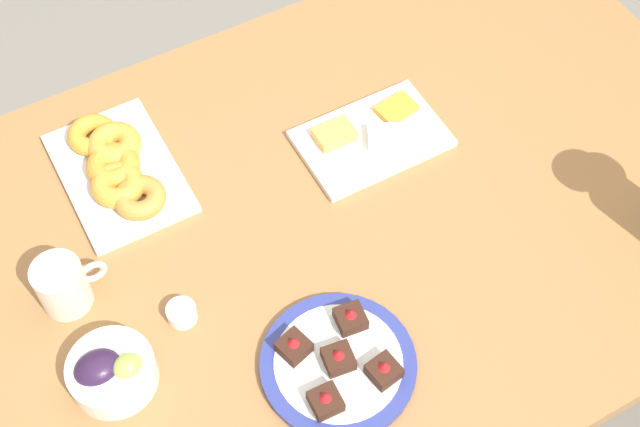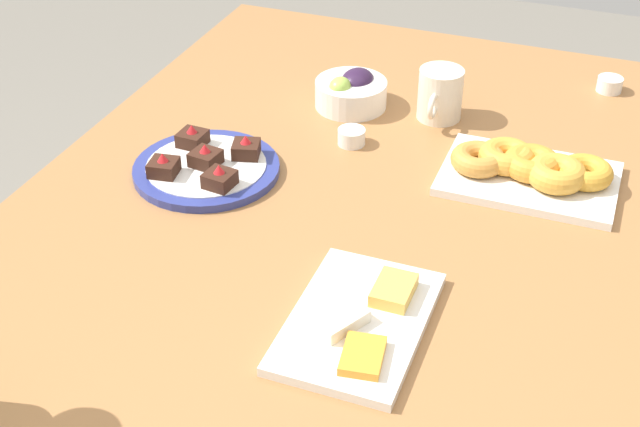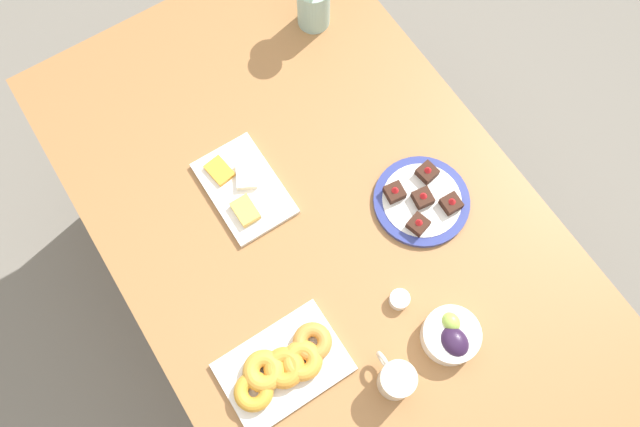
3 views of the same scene
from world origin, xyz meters
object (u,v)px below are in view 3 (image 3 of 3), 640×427
object	(u,v)px
grape_bowl	(451,336)
jam_cup_berry	(400,299)
dessert_plate	(422,200)
flower_vase	(314,1)
dining_table	(320,230)
cheese_platter	(243,188)
croissant_platter	(283,366)
coffee_mug	(396,380)

from	to	relation	value
grape_bowl	jam_cup_berry	xyz separation A→B (m)	(0.13, 0.05, -0.01)
grape_bowl	dessert_plate	xyz separation A→B (m)	(0.31, -0.15, -0.02)
grape_bowl	flower_vase	bearing A→B (deg)	-13.23
grape_bowl	jam_cup_berry	world-z (taller)	grape_bowl
dessert_plate	dining_table	bearing A→B (deg)	67.38
cheese_platter	croissant_platter	xyz separation A→B (m)	(-0.43, 0.15, 0.01)
dining_table	dessert_plate	size ratio (longest dim) A/B	6.62
dining_table	flower_vase	bearing A→B (deg)	-31.19
croissant_platter	flower_vase	size ratio (longest dim) A/B	1.16
croissant_platter	dining_table	bearing A→B (deg)	-45.66
flower_vase	cheese_platter	bearing A→B (deg)	128.32
coffee_mug	grape_bowl	distance (m)	0.17
cheese_platter	flower_vase	distance (m)	0.55
coffee_mug	flower_vase	bearing A→B (deg)	-22.23
dining_table	coffee_mug	bearing A→B (deg)	170.32
coffee_mug	grape_bowl	size ratio (longest dim) A/B	0.87
dessert_plate	flower_vase	size ratio (longest dim) A/B	0.99
jam_cup_berry	coffee_mug	bearing A→B (deg)	141.31
dessert_plate	grape_bowl	bearing A→B (deg)	154.81
flower_vase	jam_cup_berry	bearing A→B (deg)	161.46
cheese_platter	jam_cup_berry	distance (m)	0.48
jam_cup_berry	dessert_plate	world-z (taller)	dessert_plate
cheese_platter	dessert_plate	size ratio (longest dim) A/B	1.08
dining_table	croissant_platter	xyz separation A→B (m)	(-0.26, 0.26, 0.11)
grape_bowl	cheese_platter	world-z (taller)	grape_bowl
croissant_platter	dessert_plate	bearing A→B (deg)	-72.39
coffee_mug	dessert_plate	size ratio (longest dim) A/B	0.48
jam_cup_berry	dessert_plate	size ratio (longest dim) A/B	0.20
coffee_mug	croissant_platter	xyz separation A→B (m)	(0.16, 0.19, -0.02)
dining_table	jam_cup_berry	world-z (taller)	jam_cup_berry
grape_bowl	jam_cup_berry	size ratio (longest dim) A/B	2.78
coffee_mug	flower_vase	distance (m)	1.01
croissant_platter	grape_bowl	bearing A→B (deg)	-112.73
grape_bowl	dessert_plate	bearing A→B (deg)	-25.19
cheese_platter	coffee_mug	bearing A→B (deg)	-175.38
cheese_platter	jam_cup_berry	size ratio (longest dim) A/B	5.42
jam_cup_berry	dessert_plate	xyz separation A→B (m)	(0.18, -0.19, -0.00)
dining_table	coffee_mug	world-z (taller)	coffee_mug
dining_table	flower_vase	xyz separation A→B (m)	(0.51, -0.31, 0.17)
cheese_platter	jam_cup_berry	bearing A→B (deg)	-159.66
cheese_platter	grape_bowl	bearing A→B (deg)	-159.90
cheese_platter	dessert_plate	distance (m)	0.45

